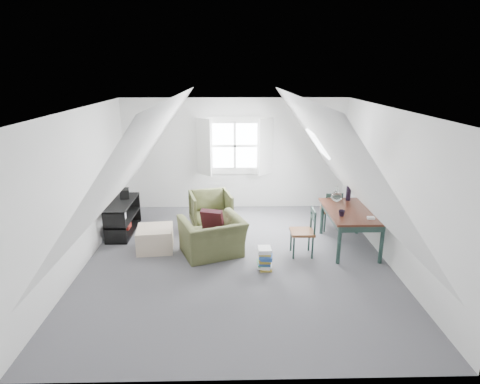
{
  "coord_description": "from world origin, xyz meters",
  "views": [
    {
      "loc": [
        -0.09,
        -6.15,
        3.08
      ],
      "look_at": [
        0.07,
        0.6,
        1.01
      ],
      "focal_mm": 30.0,
      "sensor_mm": 36.0,
      "label": 1
    }
  ],
  "objects_px": {
    "dining_chair_near": "(304,231)",
    "ottoman": "(155,239)",
    "armchair_near": "(213,254)",
    "media_shelf": "(123,219)",
    "dining_chair_far": "(332,210)",
    "armchair_far": "(211,227)",
    "magazine_stack": "(265,259)",
    "dining_table": "(351,215)"
  },
  "relations": [
    {
      "from": "dining_chair_far",
      "to": "magazine_stack",
      "type": "distance_m",
      "value": 2.2
    },
    {
      "from": "dining_chair_far",
      "to": "magazine_stack",
      "type": "xyz_separation_m",
      "value": [
        -1.46,
        -1.63,
        -0.24
      ]
    },
    {
      "from": "ottoman",
      "to": "dining_chair_near",
      "type": "relative_size",
      "value": 0.73
    },
    {
      "from": "armchair_far",
      "to": "dining_chair_far",
      "type": "height_order",
      "value": "dining_chair_far"
    },
    {
      "from": "armchair_near",
      "to": "dining_chair_far",
      "type": "distance_m",
      "value": 2.6
    },
    {
      "from": "dining_chair_far",
      "to": "media_shelf",
      "type": "height_order",
      "value": "dining_chair_far"
    },
    {
      "from": "armchair_far",
      "to": "ottoman",
      "type": "bearing_deg",
      "value": -145.14
    },
    {
      "from": "magazine_stack",
      "to": "armchair_near",
      "type": "bearing_deg",
      "value": 147.69
    },
    {
      "from": "dining_table",
      "to": "ottoman",
      "type": "bearing_deg",
      "value": -176.27
    },
    {
      "from": "armchair_near",
      "to": "dining_chair_near",
      "type": "bearing_deg",
      "value": 157.28
    },
    {
      "from": "armchair_near",
      "to": "media_shelf",
      "type": "xyz_separation_m",
      "value": [
        -1.8,
        1.01,
        0.28
      ]
    },
    {
      "from": "dining_chair_near",
      "to": "magazine_stack",
      "type": "height_order",
      "value": "dining_chair_near"
    },
    {
      "from": "armchair_far",
      "to": "dining_chair_far",
      "type": "xyz_separation_m",
      "value": [
        2.41,
        -0.2,
        0.42
      ]
    },
    {
      "from": "media_shelf",
      "to": "magazine_stack",
      "type": "relative_size",
      "value": 3.44
    },
    {
      "from": "ottoman",
      "to": "dining_table",
      "type": "distance_m",
      "value": 3.49
    },
    {
      "from": "armchair_near",
      "to": "dining_chair_near",
      "type": "height_order",
      "value": "dining_chair_near"
    },
    {
      "from": "ottoman",
      "to": "media_shelf",
      "type": "height_order",
      "value": "media_shelf"
    },
    {
      "from": "armchair_near",
      "to": "dining_chair_near",
      "type": "relative_size",
      "value": 1.21
    },
    {
      "from": "magazine_stack",
      "to": "ottoman",
      "type": "bearing_deg",
      "value": 157.65
    },
    {
      "from": "armchair_far",
      "to": "ottoman",
      "type": "height_order",
      "value": "ottoman"
    },
    {
      "from": "armchair_near",
      "to": "media_shelf",
      "type": "height_order",
      "value": "media_shelf"
    },
    {
      "from": "dining_chair_far",
      "to": "armchair_far",
      "type": "bearing_deg",
      "value": -14.3
    },
    {
      "from": "magazine_stack",
      "to": "armchair_far",
      "type": "bearing_deg",
      "value": 117.44
    },
    {
      "from": "dining_chair_near",
      "to": "ottoman",
      "type": "bearing_deg",
      "value": -95.92
    },
    {
      "from": "dining_table",
      "to": "media_shelf",
      "type": "relative_size",
      "value": 1.16
    },
    {
      "from": "dining_table",
      "to": "magazine_stack",
      "type": "height_order",
      "value": "dining_table"
    },
    {
      "from": "ottoman",
      "to": "dining_chair_near",
      "type": "height_order",
      "value": "dining_chair_near"
    },
    {
      "from": "media_shelf",
      "to": "ottoman",
      "type": "bearing_deg",
      "value": -41.49
    },
    {
      "from": "dining_chair_far",
      "to": "media_shelf",
      "type": "bearing_deg",
      "value": -8.55
    },
    {
      "from": "armchair_near",
      "to": "media_shelf",
      "type": "distance_m",
      "value": 2.08
    },
    {
      "from": "armchair_near",
      "to": "magazine_stack",
      "type": "bearing_deg",
      "value": 126.5
    },
    {
      "from": "dining_table",
      "to": "dining_chair_near",
      "type": "distance_m",
      "value": 0.93
    },
    {
      "from": "dining_chair_far",
      "to": "dining_chair_near",
      "type": "bearing_deg",
      "value": 46.75
    },
    {
      "from": "media_shelf",
      "to": "dining_chair_near",
      "type": "bearing_deg",
      "value": -13.36
    },
    {
      "from": "armchair_far",
      "to": "dining_chair_far",
      "type": "bearing_deg",
      "value": -18.26
    },
    {
      "from": "armchair_far",
      "to": "ottoman",
      "type": "relative_size",
      "value": 1.31
    },
    {
      "from": "dining_chair_near",
      "to": "media_shelf",
      "type": "bearing_deg",
      "value": -107.36
    },
    {
      "from": "dining_table",
      "to": "armchair_near",
      "type": "bearing_deg",
      "value": -170.79
    },
    {
      "from": "armchair_near",
      "to": "dining_chair_far",
      "type": "bearing_deg",
      "value": -176.22
    },
    {
      "from": "ottoman",
      "to": "dining_table",
      "type": "relative_size",
      "value": 0.43
    },
    {
      "from": "armchair_near",
      "to": "ottoman",
      "type": "height_order",
      "value": "ottoman"
    },
    {
      "from": "armchair_far",
      "to": "ottoman",
      "type": "distance_m",
      "value": 1.43
    }
  ]
}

